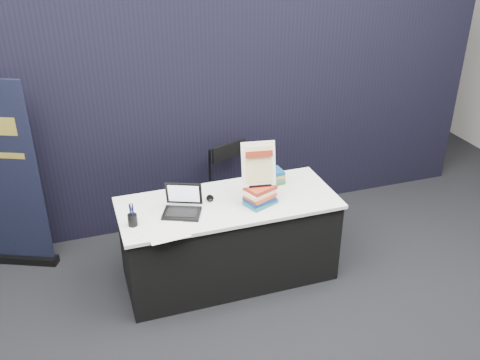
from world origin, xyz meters
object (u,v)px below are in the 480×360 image
(laptop, at_px, (180,206))
(stacking_chair, at_px, (234,187))
(pullup_banner, at_px, (2,188))
(display_table, at_px, (229,239))
(info_sign, at_px, (259,165))
(book_stack_tall, at_px, (259,195))
(book_stack_short, at_px, (271,177))

(laptop, distance_m, stacking_chair, 1.02)
(laptop, bearing_deg, pullup_banner, 170.62)
(stacking_chair, bearing_deg, pullup_banner, 154.79)
(display_table, xyz_separation_m, info_sign, (0.23, -0.08, 0.71))
(display_table, relative_size, book_stack_tall, 6.33)
(book_stack_short, xyz_separation_m, info_sign, (-0.23, -0.28, 0.28))
(display_table, xyz_separation_m, book_stack_tall, (0.23, -0.11, 0.45))
(laptop, height_order, book_stack_short, laptop)
(info_sign, distance_m, stacking_chair, 0.95)
(book_stack_tall, height_order, book_stack_short, book_stack_tall)
(laptop, relative_size, pullup_banner, 0.20)
(laptop, height_order, stacking_chair, laptop)
(laptop, relative_size, book_stack_short, 1.66)
(book_stack_tall, xyz_separation_m, info_sign, (-0.00, 0.03, 0.26))
(info_sign, relative_size, stacking_chair, 0.41)
(book_stack_short, xyz_separation_m, pullup_banner, (-2.22, 0.62, -0.04))
(display_table, xyz_separation_m, pullup_banner, (-1.77, 0.82, 0.39))
(info_sign, distance_m, pullup_banner, 2.21)
(book_stack_tall, bearing_deg, book_stack_short, 53.60)
(book_stack_tall, xyz_separation_m, stacking_chair, (0.03, 0.77, -0.33))
(book_stack_tall, bearing_deg, info_sign, 90.00)
(display_table, height_order, book_stack_short, book_stack_short)
(book_stack_short, distance_m, pullup_banner, 2.31)
(book_stack_short, relative_size, stacking_chair, 0.23)
(book_stack_tall, height_order, stacking_chair, book_stack_tall)
(pullup_banner, height_order, stacking_chair, pullup_banner)
(display_table, bearing_deg, pullup_banner, 155.18)
(display_table, bearing_deg, info_sign, -19.98)
(pullup_banner, xyz_separation_m, stacking_chair, (2.03, -0.16, -0.27))
(stacking_chair, bearing_deg, laptop, -154.52)
(book_stack_short, distance_m, info_sign, 0.46)
(info_sign, relative_size, pullup_banner, 0.22)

